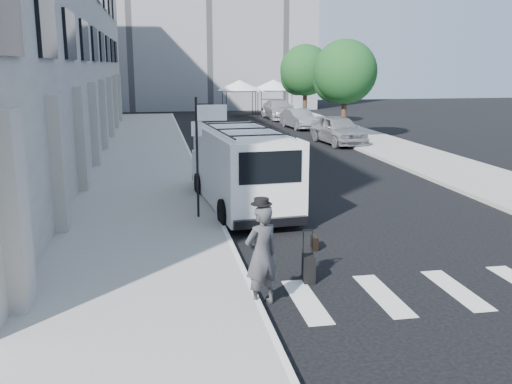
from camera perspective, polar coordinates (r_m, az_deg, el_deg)
name	(u,v)px	position (r m, az deg, el deg)	size (l,w,h in m)	color
ground	(313,250)	(14.40, 5.74, -5.83)	(120.00, 120.00, 0.00)	black
sidewalk_left	(145,155)	(29.45, -11.03, 3.68)	(4.50, 48.00, 0.15)	gray
sidewalk_right	(365,139)	(35.80, 10.82, 5.24)	(4.00, 56.00, 0.15)	gray
sign_pole	(205,132)	(16.49, -5.14, 6.00)	(1.03, 0.07, 3.50)	black
tree_near	(343,74)	(35.15, 8.67, 11.57)	(3.80, 3.83, 6.03)	black
tree_far	(304,72)	(43.76, 4.78, 11.85)	(3.80, 3.83, 6.03)	black
tent_left	(240,85)	(51.74, -1.64, 10.60)	(4.00, 4.00, 3.20)	black
tent_right	(274,85)	(52.81, 1.77, 10.65)	(4.00, 4.00, 3.20)	black
businessman	(261,256)	(10.89, 0.54, -6.37)	(0.73, 0.48, 2.00)	#363739
briefcase	(314,242)	(14.47, 5.86, -5.03)	(0.12, 0.44, 0.34)	black
suitcase	(309,268)	(12.31, 5.28, -7.62)	(0.29, 0.42, 1.10)	black
cargo_van	(242,168)	(18.35, -1.45, 2.41)	(2.81, 6.85, 2.50)	white
parked_car_a	(338,130)	(33.65, 8.22, 6.19)	(1.98, 4.92, 1.68)	gray
parked_car_b	(299,119)	(41.57, 4.33, 7.30)	(1.49, 4.28, 1.41)	slate
parked_car_c	(279,110)	(48.73, 2.33, 8.24)	(2.27, 5.59, 1.62)	#979A9F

